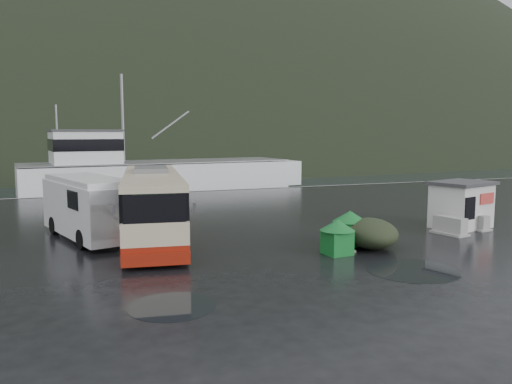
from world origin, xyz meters
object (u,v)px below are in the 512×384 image
object	(u,v)px
white_van	(90,238)
jersey_barrier_a	(340,249)
dome_tent	(370,247)
fishing_trawler	(160,184)
waste_bin_left	(337,254)
ticket_kiosk	(460,227)
jersey_barrier_b	(449,234)
jersey_barrier_c	(474,229)
waste_bin_right	(349,245)
coach_bus	(153,238)

from	to	relation	value
white_van	jersey_barrier_a	world-z (taller)	white_van
dome_tent	fishing_trawler	world-z (taller)	fishing_trawler
waste_bin_left	ticket_kiosk	world-z (taller)	ticket_kiosk
ticket_kiosk	fishing_trawler	size ratio (longest dim) A/B	0.10
white_van	waste_bin_left	bearing A→B (deg)	-53.15
dome_tent	fishing_trawler	bearing A→B (deg)	97.44
jersey_barrier_b	jersey_barrier_c	size ratio (longest dim) A/B	1.11
dome_tent	waste_bin_left	bearing A→B (deg)	-162.97
jersey_barrier_c	waste_bin_left	bearing A→B (deg)	-166.36
white_van	waste_bin_right	xyz separation A→B (m)	(10.30, -5.30, 0.00)
jersey_barrier_c	coach_bus	bearing A→B (deg)	167.28
ticket_kiosk	jersey_barrier_b	bearing A→B (deg)	-160.94
waste_bin_right	dome_tent	distance (m)	0.90
jersey_barrier_b	jersey_barrier_c	distance (m)	2.12
waste_bin_left	dome_tent	world-z (taller)	waste_bin_left
coach_bus	ticket_kiosk	world-z (taller)	coach_bus
ticket_kiosk	jersey_barrier_a	world-z (taller)	ticket_kiosk
ticket_kiosk	fishing_trawler	xyz separation A→B (m)	(-10.54, 26.96, 0.00)
waste_bin_right	jersey_barrier_c	bearing A→B (deg)	6.86
jersey_barrier_c	dome_tent	bearing A→B (deg)	-167.30
coach_bus	fishing_trawler	world-z (taller)	fishing_trawler
coach_bus	dome_tent	distance (m)	9.65
waste_bin_left	fishing_trawler	bearing A→B (deg)	93.63
waste_bin_right	dome_tent	world-z (taller)	waste_bin_right
white_van	jersey_barrier_c	size ratio (longest dim) A/B	4.46
coach_bus	waste_bin_left	distance (m)	8.45
ticket_kiosk	waste_bin_left	bearing A→B (deg)	-177.64
dome_tent	jersey_barrier_a	size ratio (longest dim) A/B	2.05
white_van	jersey_barrier_a	bearing A→B (deg)	-48.36
waste_bin_right	coach_bus	bearing A→B (deg)	150.16
dome_tent	ticket_kiosk	bearing A→B (deg)	18.09
white_van	dome_tent	world-z (taller)	white_van
jersey_barrier_b	ticket_kiosk	bearing A→B (deg)	34.56
jersey_barrier_a	jersey_barrier_b	bearing A→B (deg)	7.57
waste_bin_left	waste_bin_right	world-z (taller)	waste_bin_right
dome_tent	ticket_kiosk	xyz separation A→B (m)	(6.74, 2.20, 0.00)
dome_tent	jersey_barrier_c	world-z (taller)	dome_tent
jersey_barrier_c	waste_bin_right	bearing A→B (deg)	-173.14
jersey_barrier_a	waste_bin_left	bearing A→B (deg)	-126.31
waste_bin_left	jersey_barrier_b	world-z (taller)	waste_bin_left
white_van	jersey_barrier_b	xyz separation A→B (m)	(15.92, -4.95, 0.00)
ticket_kiosk	fishing_trawler	distance (m)	28.95
coach_bus	waste_bin_right	bearing A→B (deg)	-22.24
dome_tent	ticket_kiosk	distance (m)	7.09
jersey_barrier_a	dome_tent	bearing A→B (deg)	-6.90
jersey_barrier_a	fishing_trawler	size ratio (longest dim) A/B	0.05
jersey_barrier_c	ticket_kiosk	bearing A→B (deg)	117.32
white_van	waste_bin_right	world-z (taller)	white_van
waste_bin_left	jersey_barrier_c	bearing A→B (deg)	13.64
white_van	waste_bin_left	xyz separation A→B (m)	(8.99, -6.55, 0.00)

